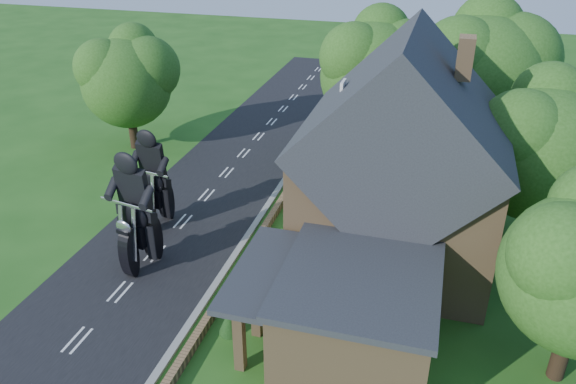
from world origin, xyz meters
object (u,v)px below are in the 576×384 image
(garden_wall, at_px, (257,241))
(motorcycle_follow, at_px, (158,211))
(house, at_px, (399,168))
(motorcycle_lead, at_px, (142,251))
(annex, at_px, (354,314))

(garden_wall, relative_size, motorcycle_follow, 13.29)
(house, distance_m, motorcycle_lead, 11.75)
(annex, distance_m, motorcycle_follow, 12.55)
(motorcycle_follow, bearing_deg, house, -167.47)
(annex, height_order, motorcycle_follow, annex)
(house, height_order, annex, house)
(garden_wall, bearing_deg, motorcycle_lead, -144.08)
(house, xyz_separation_m, motorcycle_follow, (-11.49, -0.60, -3.57))
(house, relative_size, motorcycle_follow, 6.18)
(house, bearing_deg, annex, -95.24)
(house, relative_size, motorcycle_lead, 5.68)
(garden_wall, relative_size, annex, 3.12)
(motorcycle_lead, height_order, motorcycle_follow, motorcycle_lead)
(garden_wall, distance_m, motorcycle_lead, 5.29)
(motorcycle_lead, bearing_deg, motorcycle_follow, -62.66)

